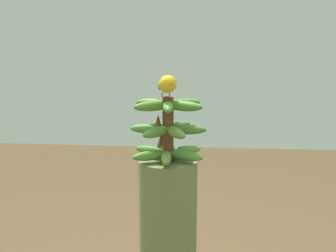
% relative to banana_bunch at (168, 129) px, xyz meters
% --- Properties ---
extents(banana_bunch, '(0.28, 0.28, 0.23)m').
position_rel_banana_bunch_xyz_m(banana_bunch, '(0.00, 0.00, 0.00)').
color(banana_bunch, brown).
rests_on(banana_bunch, banana_tree).
extents(perched_bird, '(0.08, 0.19, 0.08)m').
position_rel_banana_bunch_xyz_m(perched_bird, '(-0.00, 0.04, 0.16)').
color(perched_bird, '#C68933').
rests_on(perched_bird, banana_bunch).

